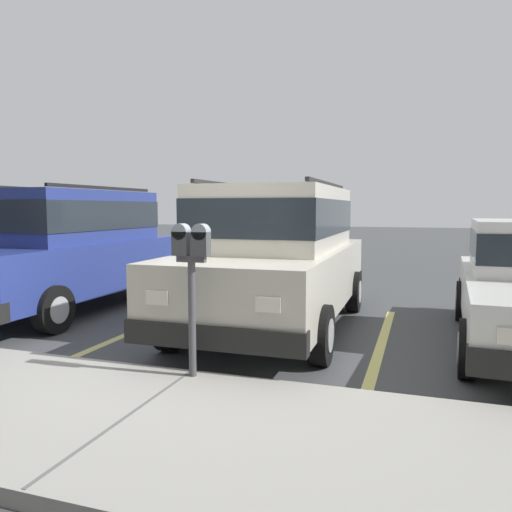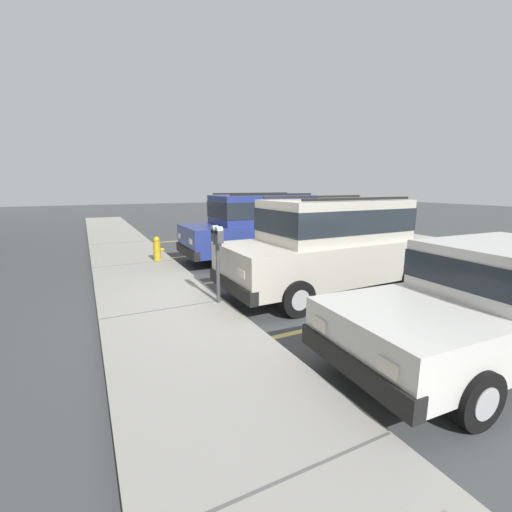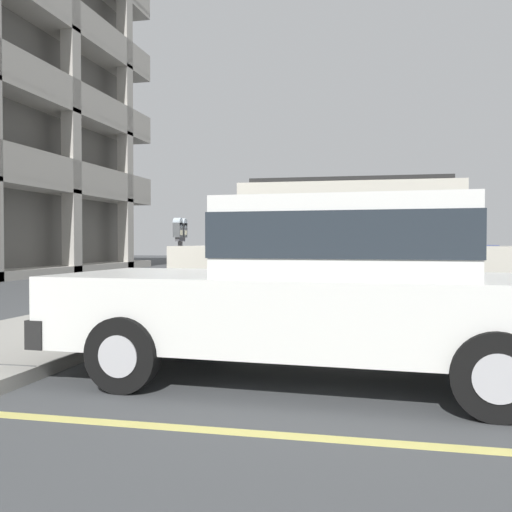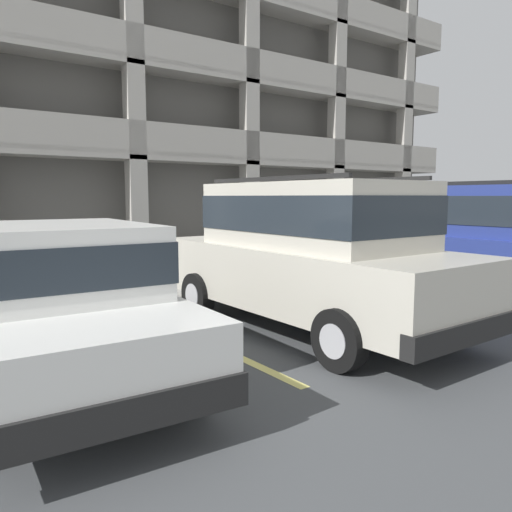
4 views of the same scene
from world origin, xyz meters
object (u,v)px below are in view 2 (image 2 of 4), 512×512
Objects in this scene: red_sedan at (495,299)px; fire_hydrant at (157,249)px; silver_suv at (332,242)px; dark_hatchback at (261,224)px; parking_meter_near at (217,246)px.

fire_hydrant is at bearing 23.30° from red_sedan.
silver_suv is 5.23m from fire_hydrant.
dark_hatchback is 3.18m from fire_hydrant.
dark_hatchback is (3.66, -0.19, 0.00)m from silver_suv.
parking_meter_near is (-3.57, 2.74, 0.10)m from dark_hatchback.
parking_meter_near reaches higher than red_sedan.
parking_meter_near is (3.37, 2.54, 0.37)m from red_sedan.
dark_hatchback reaches higher than parking_meter_near.
red_sedan is 6.52× the size of fire_hydrant.
silver_suv is at bearing 2.82° from red_sedan.
dark_hatchback reaches higher than fire_hydrant.
parking_meter_near is 2.04× the size of fire_hydrant.
red_sedan reaches higher than fire_hydrant.
red_sedan is 6.95m from dark_hatchback.
dark_hatchback is at bearing -102.73° from fire_hydrant.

